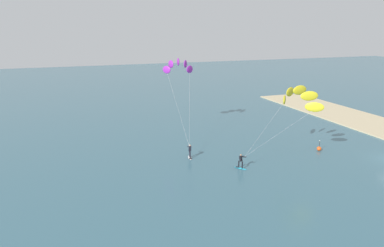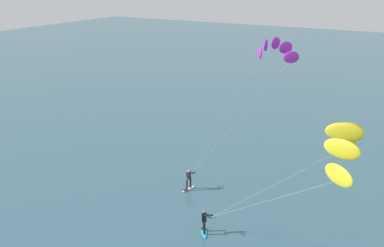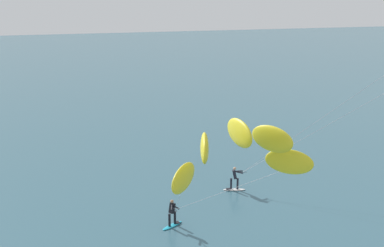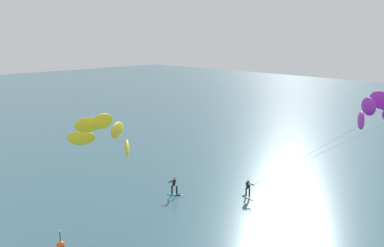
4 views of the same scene
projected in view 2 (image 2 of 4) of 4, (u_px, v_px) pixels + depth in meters
name	position (u px, v px, depth m)	size (l,w,h in m)	color
kitesurfer_nearshore	(337.00, 149.00, 25.87)	(6.38, 9.91, 8.65)	#23ADD1
kitesurfer_mid_water	(272.00, 55.00, 41.94)	(13.43, 5.01, 10.82)	white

